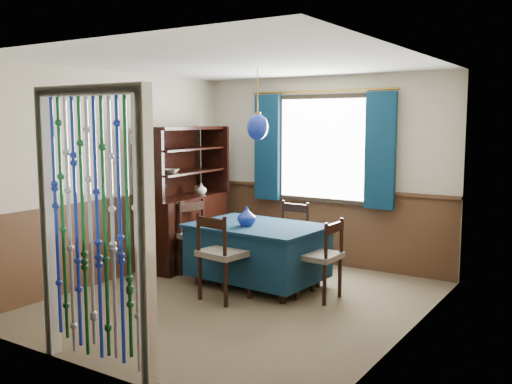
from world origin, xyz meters
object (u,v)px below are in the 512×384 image
Objects in this scene: sideboard at (185,218)px; pendant_lamp at (258,127)px; chair_near at (222,254)px; chair_far at (289,236)px; chair_left at (200,236)px; bowl_shelf at (171,171)px; vase_table at (247,217)px; dining_table at (257,250)px; chair_right at (321,257)px; vase_sideboard at (201,188)px.

sideboard is 1.87m from pendant_lamp.
chair_near is 1.06× the size of chair_far.
chair_left is at bearing 149.23° from chair_near.
vase_table is at bearing -7.08° from bowl_shelf.
chair_right reaches higher than dining_table.
chair_right is 2.26m from sideboard.
sideboard is at bearing 100.77° from bowl_shelf.
pendant_lamp is at bearing 90.71° from chair_far.
dining_table is 1.75× the size of chair_far.
chair_near reaches higher than chair_far.
chair_left is at bearing -37.31° from sideboard.
vase_sideboard is (0.06, 0.29, 0.37)m from sideboard.
chair_right is 2.31m from bowl_shelf.
chair_left reaches higher than vase_table.
chair_near is 1.08× the size of chair_right.
dining_table is 0.85m from chair_right.
bowl_shelf is (-1.25, 0.16, 0.46)m from vase_table.
dining_table is at bearing 95.51° from chair_near.
pendant_lamp is at bearing 95.51° from chair_near.
pendant_lamp is (0.86, -0.01, 1.36)m from chair_left.
pendant_lamp reaches higher than vase_sideboard.
dining_table is at bearing 88.80° from chair_right.
pendant_lamp is (0.00, 0.00, 1.43)m from dining_table.
chair_far is (0.02, 0.70, 0.05)m from dining_table.
bowl_shelf is (-2.16, 0.07, 0.82)m from chair_right.
chair_near is at bearing 61.08° from chair_left.
pendant_lamp is at bearing 65.49° from vase_table.
chair_left is (-0.88, -0.69, 0.02)m from chair_far.
chair_far is 5.44× the size of vase_sideboard.
chair_near is at bearing -92.54° from pendant_lamp.
chair_right is 4.30× the size of vase_table.
dining_table is at bearing 90.71° from chair_far.
chair_right is 1.09× the size of pendant_lamp.
dining_table is at bearing 98.99° from chair_left.
chair_far is at bearing 49.77° from chair_right.
sideboard reaches higher than chair_left.
vase_sideboard is at bearing 148.64° from vase_table.
sideboard is at bearing 82.23° from chair_right.
vase_table is at bearing 89.35° from chair_left.
chair_right is (1.70, -0.06, -0.03)m from chair_left.
pendant_lamp is 1.03m from vase_table.
pendant_lamp reaches higher than bowl_shelf.
sideboard is 11.22× the size of vase_sideboard.
dining_table is 0.43m from vase_table.
bowl_shelf reaches higher than chair_near.
vase_table is at bearing -111.18° from dining_table.
pendant_lamp is 1.43m from bowl_shelf.
dining_table is 1.43m from pendant_lamp.
dining_table is 0.86m from chair_left.
vase_table is at bearing -25.11° from sideboard.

